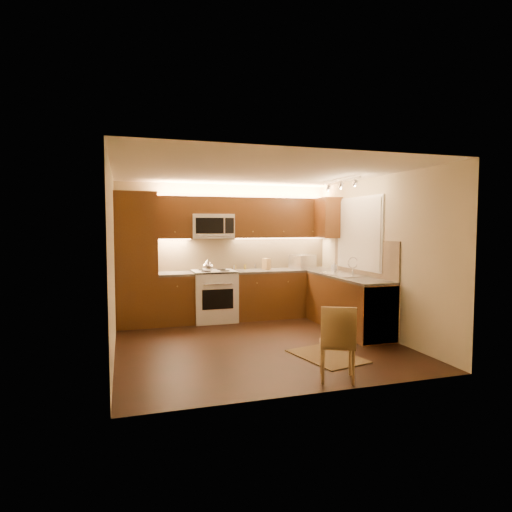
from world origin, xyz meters
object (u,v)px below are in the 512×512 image
object	(u,v)px
sink	(343,270)
dining_chair	(337,342)
kettle	(208,265)
soap_bottle	(334,266)
microwave	(212,226)
knife_block	(266,264)
toaster_oven	(302,262)
stove	(214,296)

from	to	relation	value
sink	dining_chair	world-z (taller)	sink
kettle	soap_bottle	distance (m)	2.32
kettle	microwave	bearing A→B (deg)	68.77
dining_chair	knife_block	bearing A→B (deg)	108.40
toaster_oven	dining_chair	world-z (taller)	toaster_oven
soap_bottle	dining_chair	xyz separation A→B (m)	(-1.45, -2.90, -0.55)
microwave	toaster_oven	size ratio (longest dim) A/B	1.72
sink	dining_chair	distance (m)	2.65
kettle	soap_bottle	bearing A→B (deg)	-3.75
toaster_oven	soap_bottle	xyz separation A→B (m)	(0.40, -0.55, -0.05)
sink	dining_chair	xyz separation A→B (m)	(-1.29, -2.25, -0.55)
stove	kettle	distance (m)	0.62
stove	dining_chair	size ratio (longest dim) A/B	1.07
dining_chair	soap_bottle	bearing A→B (deg)	87.06
sink	toaster_oven	distance (m)	1.23
stove	microwave	size ratio (longest dim) A/B	1.21
microwave	soap_bottle	size ratio (longest dim) A/B	4.66
kettle	dining_chair	world-z (taller)	kettle
stove	kettle	world-z (taller)	kettle
toaster_oven	knife_block	size ratio (longest dim) A/B	2.11
knife_block	dining_chair	distance (m)	3.51
stove	toaster_oven	xyz separation A→B (m)	(1.77, 0.08, 0.57)
soap_bottle	dining_chair	distance (m)	3.29
sink	knife_block	bearing A→B (deg)	129.10
kettle	knife_block	distance (m)	1.19
knife_block	dining_chair	world-z (taller)	knife_block
knife_block	soap_bottle	size ratio (longest dim) A/B	1.29
stove	kettle	size ratio (longest dim) A/B	4.03
dining_chair	microwave	bearing A→B (deg)	125.05
stove	sink	size ratio (longest dim) A/B	1.07
sink	kettle	world-z (taller)	kettle
soap_bottle	dining_chair	size ratio (longest dim) A/B	0.19
kettle	stove	bearing A→B (deg)	54.03
microwave	sink	size ratio (longest dim) A/B	0.88
microwave	toaster_oven	world-z (taller)	microwave
toaster_oven	soap_bottle	distance (m)	0.68
kettle	dining_chair	xyz separation A→B (m)	(0.85, -3.20, -0.61)
microwave	sink	bearing A→B (deg)	-32.21
sink	kettle	bearing A→B (deg)	156.02
knife_block	soap_bottle	distance (m)	1.26
sink	dining_chair	bearing A→B (deg)	-119.86
stove	soap_bottle	size ratio (longest dim) A/B	5.64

